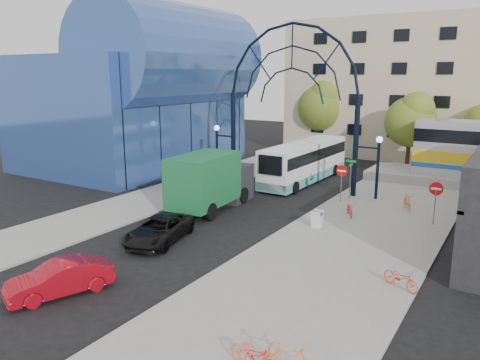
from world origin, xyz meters
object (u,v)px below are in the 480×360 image
Objects in this scene: tree_north_b at (323,105)px; bike_far_b at (289,360)px; do_not_enter_sign at (436,193)px; red_sedan at (60,278)px; tree_north_a at (412,119)px; gateway_arch at (292,73)px; stop_sign at (342,174)px; bike_near_a at (350,209)px; street_name_sign at (351,171)px; green_truck at (212,181)px; bike_far_c at (255,354)px; black_suv at (159,230)px; bike_near_b at (407,202)px; sandwich_board at (317,217)px; bike_far_a at (401,278)px; city_bus at (305,161)px.

bike_far_b is (13.91, -36.64, -4.61)m from tree_north_b.
red_sedan is at bearing -123.37° from do_not_enter_sign.
red_sedan is at bearing -100.55° from tree_north_a.
stop_sign is at bearing -22.63° from gateway_arch.
red_sedan is at bearing 79.95° from bike_far_b.
gateway_arch is at bearing 160.01° from do_not_enter_sign.
red_sedan is at bearing -140.38° from bike_near_a.
street_name_sign is 9.35m from green_truck.
green_truck is at bearing 43.55° from bike_far_c.
tree_north_b reaches higher than do_not_enter_sign.
gateway_arch reaches higher than green_truck.
gateway_arch is 1.85× the size of green_truck.
black_suv is at bearing -114.07° from stop_sign.
red_sedan is 16.98m from bike_near_a.
red_sedan is at bearing -141.21° from bike_near_b.
bike_far_c is (2.62, -16.01, 0.03)m from bike_near_a.
bike_far_c is at bearing -84.94° from tree_north_a.
sandwich_board is (0.40, -6.62, -1.39)m from street_name_sign.
sandwich_board is 0.62× the size of bike_near_a.
bike_near_b is at bearing -4.06° from street_name_sign.
do_not_enter_sign reaches higher than sandwich_board.
bike_near_b is at bearing 21.89° from bike_near_a.
bike_near_b is 1.02× the size of bike_far_a.
tree_north_a reaches higher than sandwich_board.
gateway_arch reaches higher than red_sedan.
bike_far_b is at bearing -65.74° from city_bus.
stop_sign reaches higher than bike_near_b.
bike_far_b reaches higher than bike_near_a.
black_suv is 2.96× the size of bike_near_a.
tree_north_a is at bearing 101.35° from red_sedan.
bike_far_a is at bearing -10.03° from black_suv.
stop_sign is 3.57m from bike_near_a.
do_not_enter_sign is at bearing -19.99° from gateway_arch.
tree_north_b is 4.76× the size of bike_far_a.
tree_north_b reaches higher than city_bus.
bike_near_b is at bearing 4.31° from bike_far_c.
black_suv is at bearing -153.72° from bike_near_b.
bike_far_c is (-1.01, -0.14, -0.09)m from bike_far_b.
sandwich_board is 20.33m from tree_north_a.
do_not_enter_sign is 25.09m from tree_north_b.
black_suv is 2.81× the size of bike_far_a.
bike_near_a is (6.33, 15.76, -0.13)m from red_sedan.
bike_far_b is at bearing -74.37° from stop_sign.
bike_far_c is at bearing -78.88° from street_name_sign.
do_not_enter_sign is 1.39× the size of bike_far_b.
tree_north_a is at bearing 76.19° from bike_near_b.
sandwich_board is at bearing -91.50° from tree_north_a.
bike_far_a is (6.17, -11.88, -1.57)m from street_name_sign.
bike_near_a is at bearing -89.05° from tree_north_a.
bike_near_a is at bearing -169.62° from do_not_enter_sign.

